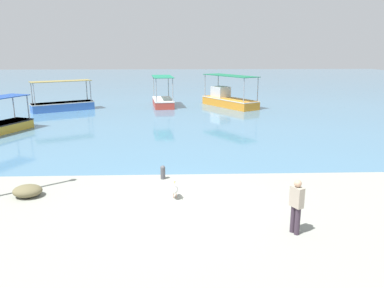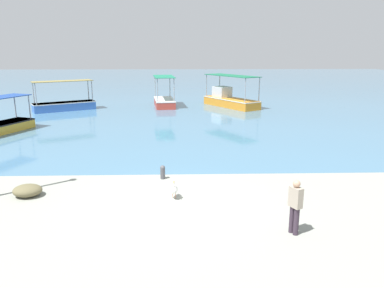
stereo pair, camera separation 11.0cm
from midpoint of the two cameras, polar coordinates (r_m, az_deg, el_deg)
ground at (r=13.78m, az=-2.74°, el=-8.70°), size 120.00×120.00×0.00m
harbor_water at (r=60.93m, az=-1.98°, el=9.17°), size 110.00×90.00×0.00m
fishing_boat_near_right at (r=36.45m, az=5.84°, el=6.80°), size 5.01×6.43×2.98m
fishing_boat_far_left at (r=35.76m, az=-18.79°, el=5.73°), size 5.42×3.93×2.65m
fishing_boat_near_left at (r=36.47m, az=-4.16°, el=6.61°), size 2.35×4.78×2.88m
pelican at (r=13.90m, az=-2.52°, el=-6.82°), size 0.30×0.80×0.80m
mooring_bollard at (r=15.98m, az=-4.29°, el=-4.22°), size 0.21×0.21×0.59m
fisherman_standing at (r=11.58m, az=15.71°, el=-8.98°), size 0.38×0.46×1.69m
net_pile at (r=15.42m, az=-23.60°, el=-6.51°), size 1.07×0.91×0.44m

